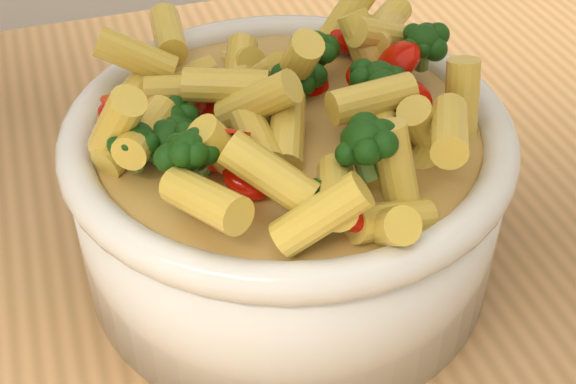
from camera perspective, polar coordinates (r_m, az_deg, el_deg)
name	(u,v)px	position (r m, az deg, el deg)	size (l,w,h in m)	color
serving_bowl	(288,190)	(0.44, 0.00, 0.13)	(0.23, 0.23, 0.10)	white
pasta_salad	(288,93)	(0.40, 0.00, 7.05)	(0.19, 0.19, 0.04)	#E6C448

